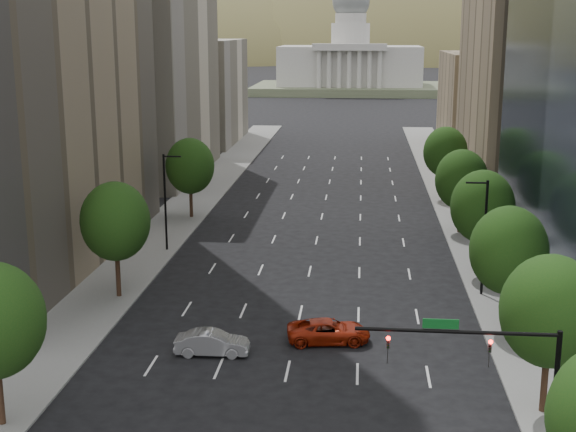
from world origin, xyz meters
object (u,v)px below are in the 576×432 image
(traffic_signal, at_px, (500,367))
(car_silver, at_px, (212,343))
(capitol, at_px, (350,65))
(car_red_far, at_px, (329,331))

(traffic_signal, height_order, car_silver, traffic_signal)
(traffic_signal, relative_size, capitol, 0.15)
(car_silver, bearing_deg, traffic_signal, -130.06)
(traffic_signal, distance_m, car_red_far, 17.49)
(traffic_signal, distance_m, capitol, 219.99)
(traffic_signal, xyz_separation_m, car_red_far, (-8.28, 14.76, -4.42))
(car_silver, height_order, car_red_far, car_silver)
(traffic_signal, bearing_deg, car_red_far, 119.29)
(traffic_signal, height_order, capitol, capitol)
(car_silver, xyz_separation_m, car_red_far, (7.19, 2.70, -0.01))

